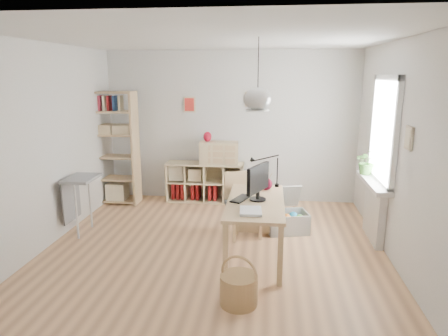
# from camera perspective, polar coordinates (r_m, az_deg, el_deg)

# --- Properties ---
(ground) EXTENTS (4.50, 4.50, 0.00)m
(ground) POSITION_cam_1_polar(r_m,az_deg,el_deg) (5.46, -1.43, -11.50)
(ground) COLOR tan
(ground) RESTS_ON ground
(room_shell) EXTENTS (4.50, 4.50, 4.50)m
(room_shell) POSITION_cam_1_polar(r_m,az_deg,el_deg) (4.76, 4.83, 9.80)
(room_shell) COLOR silver
(room_shell) RESTS_ON ground
(window_unit) EXTENTS (0.07, 1.16, 1.46)m
(window_unit) POSITION_cam_1_polar(r_m,az_deg,el_deg) (5.76, 21.96, 4.97)
(window_unit) COLOR white
(window_unit) RESTS_ON ground
(radiator) EXTENTS (0.10, 0.80, 0.80)m
(radiator) POSITION_cam_1_polar(r_m,az_deg,el_deg) (6.01, 20.69, -5.92)
(radiator) COLOR silver
(radiator) RESTS_ON ground
(windowsill) EXTENTS (0.22, 1.20, 0.06)m
(windowsill) POSITION_cam_1_polar(r_m,az_deg,el_deg) (5.87, 20.56, -1.95)
(windowsill) COLOR white
(windowsill) RESTS_ON radiator
(desk) EXTENTS (0.70, 1.50, 0.75)m
(desk) POSITION_cam_1_polar(r_m,az_deg,el_deg) (5.03, 4.53, -5.68)
(desk) COLOR tan
(desk) RESTS_ON ground
(cube_shelf) EXTENTS (1.40, 0.38, 0.72)m
(cube_shelf) POSITION_cam_1_polar(r_m,az_deg,el_deg) (7.36, -2.84, -2.41)
(cube_shelf) COLOR beige
(cube_shelf) RESTS_ON ground
(tall_bookshelf) EXTENTS (0.80, 0.38, 2.00)m
(tall_bookshelf) POSITION_cam_1_polar(r_m,az_deg,el_deg) (7.34, -15.43, 3.41)
(tall_bookshelf) COLOR tan
(tall_bookshelf) RESTS_ON ground
(side_table) EXTENTS (0.40, 0.55, 0.85)m
(side_table) POSITION_cam_1_polar(r_m,az_deg,el_deg) (6.14, -20.19, -2.83)
(side_table) COLOR gray
(side_table) RESTS_ON ground
(chair) EXTENTS (0.58, 0.58, 0.92)m
(chair) POSITION_cam_1_polar(r_m,az_deg,el_deg) (5.73, 2.59, -4.63)
(chair) COLOR gray
(chair) RESTS_ON ground
(wicker_basket) EXTENTS (0.38, 0.38, 0.53)m
(wicker_basket) POSITION_cam_1_polar(r_m,az_deg,el_deg) (4.22, 2.14, -16.83)
(wicker_basket) COLOR #8D6340
(wicker_basket) RESTS_ON ground
(storage_chest) EXTENTS (0.73, 0.78, 0.62)m
(storage_chest) POSITION_cam_1_polar(r_m,az_deg,el_deg) (6.07, 8.95, -6.96)
(storage_chest) COLOR silver
(storage_chest) RESTS_ON ground
(monitor) EXTENTS (0.26, 0.49, 0.45)m
(monitor) POSITION_cam_1_polar(r_m,az_deg,el_deg) (4.95, 4.89, -1.79)
(monitor) COLOR black
(monitor) RESTS_ON desk
(keyboard) EXTENTS (0.26, 0.39, 0.02)m
(keyboard) POSITION_cam_1_polar(r_m,az_deg,el_deg) (5.04, 2.42, -4.39)
(keyboard) COLOR black
(keyboard) RESTS_ON desk
(task_lamp) EXTENTS (0.41, 0.15, 0.44)m
(task_lamp) POSITION_cam_1_polar(r_m,az_deg,el_deg) (5.51, 5.57, 0.23)
(task_lamp) COLOR black
(task_lamp) RESTS_ON desk
(yarn_ball) EXTENTS (0.17, 0.17, 0.17)m
(yarn_ball) POSITION_cam_1_polar(r_m,az_deg,el_deg) (5.44, 6.02, -2.28)
(yarn_ball) COLOR #550B1E
(yarn_ball) RESTS_ON desk
(paper_tray) EXTENTS (0.27, 0.32, 0.03)m
(paper_tray) POSITION_cam_1_polar(r_m,az_deg,el_deg) (4.58, 3.83, -6.17)
(paper_tray) COLOR white
(paper_tray) RESTS_ON desk
(drawer_chest) EXTENTS (0.70, 0.35, 0.39)m
(drawer_chest) POSITION_cam_1_polar(r_m,az_deg,el_deg) (7.13, -0.73, 2.20)
(drawer_chest) COLOR beige
(drawer_chest) RESTS_ON cube_shelf
(red_vase) EXTENTS (0.15, 0.15, 0.18)m
(red_vase) POSITION_cam_1_polar(r_m,az_deg,el_deg) (7.11, -2.38, 4.48)
(red_vase) COLOR #A10D22
(red_vase) RESTS_ON drawer_chest
(potted_plant) EXTENTS (0.34, 0.29, 0.37)m
(potted_plant) POSITION_cam_1_polar(r_m,az_deg,el_deg) (6.15, 19.78, 0.84)
(potted_plant) COLOR #315E23
(potted_plant) RESTS_ON windowsill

